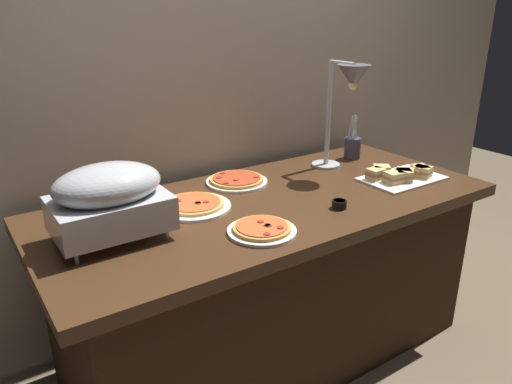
% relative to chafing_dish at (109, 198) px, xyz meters
% --- Properties ---
extents(ground_plane, '(8.00, 8.00, 0.00)m').
position_rel_chafing_dish_xyz_m(ground_plane, '(0.66, -0.01, -0.91)').
color(ground_plane, brown).
extents(back_wall, '(4.40, 0.04, 2.40)m').
position_rel_chafing_dish_xyz_m(back_wall, '(0.66, 0.49, 0.29)').
color(back_wall, tan).
rests_on(back_wall, ground_plane).
extents(buffet_table, '(1.90, 0.84, 0.76)m').
position_rel_chafing_dish_xyz_m(buffet_table, '(0.66, -0.01, -0.53)').
color(buffet_table, '#422816').
rests_on(buffet_table, ground_plane).
extents(chafing_dish, '(0.38, 0.27, 0.27)m').
position_rel_chafing_dish_xyz_m(chafing_dish, '(0.00, 0.00, 0.00)').
color(chafing_dish, '#B7BABF').
rests_on(chafing_dish, buffet_table).
extents(heat_lamp, '(0.15, 0.29, 0.52)m').
position_rel_chafing_dish_xyz_m(heat_lamp, '(1.16, 0.09, 0.25)').
color(heat_lamp, '#B7BABF').
rests_on(heat_lamp, buffet_table).
extents(pizza_plate_front, '(0.28, 0.28, 0.03)m').
position_rel_chafing_dish_xyz_m(pizza_plate_front, '(0.65, 0.24, -0.14)').
color(pizza_plate_front, white).
rests_on(pizza_plate_front, buffet_table).
extents(pizza_plate_center, '(0.30, 0.30, 0.03)m').
position_rel_chafing_dish_xyz_m(pizza_plate_center, '(0.36, 0.09, -0.14)').
color(pizza_plate_center, white).
rests_on(pizza_plate_center, buffet_table).
extents(pizza_plate_raised_stand, '(0.25, 0.25, 0.03)m').
position_rel_chafing_dish_xyz_m(pizza_plate_raised_stand, '(0.45, -0.25, -0.14)').
color(pizza_plate_raised_stand, white).
rests_on(pizza_plate_raised_stand, buffet_table).
extents(sandwich_platter, '(0.38, 0.24, 0.06)m').
position_rel_chafing_dish_xyz_m(sandwich_platter, '(1.30, -0.15, -0.13)').
color(sandwich_platter, white).
rests_on(sandwich_platter, buffet_table).
extents(sauce_cup_near, '(0.06, 0.06, 0.03)m').
position_rel_chafing_dish_xyz_m(sauce_cup_near, '(0.83, -0.23, -0.13)').
color(sauce_cup_near, black).
rests_on(sauce_cup_near, buffet_table).
extents(utensil_holder, '(0.08, 0.08, 0.23)m').
position_rel_chafing_dish_xyz_m(utensil_holder, '(1.36, 0.23, -0.09)').
color(utensil_holder, '#383347').
rests_on(utensil_holder, buffet_table).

